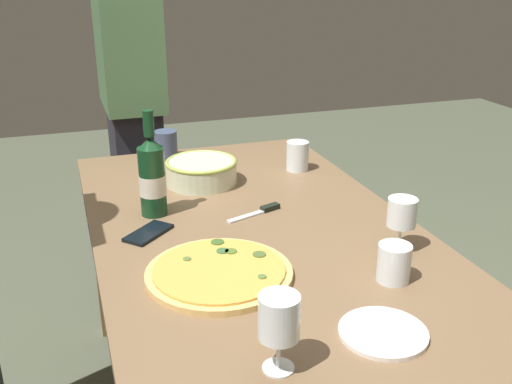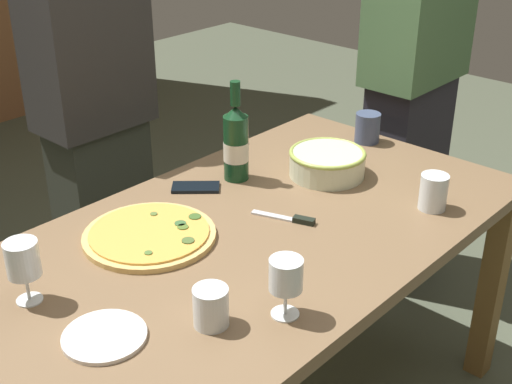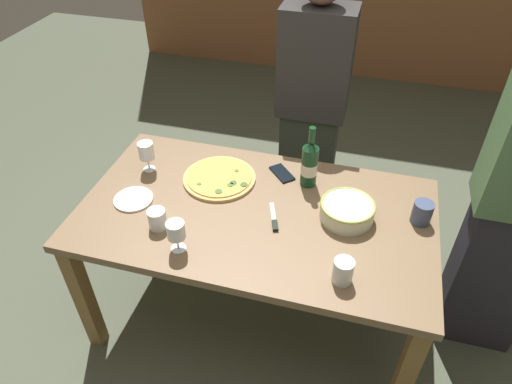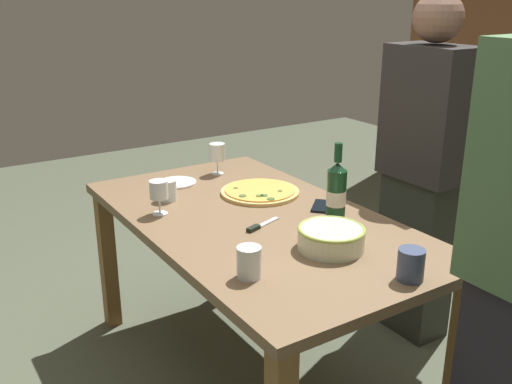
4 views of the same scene
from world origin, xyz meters
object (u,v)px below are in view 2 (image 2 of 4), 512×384
(cup_amber, at_px, (368,128))
(person_guest_left, at_px, (94,118))
(serving_bowl, at_px, (327,162))
(cup_spare, at_px, (211,307))
(wine_bottle, at_px, (236,143))
(pizza_knife, at_px, (291,219))
(wine_glass_near_pizza, at_px, (23,262))
(wine_glass_by_bottle, at_px, (286,276))
(pizza, at_px, (150,235))
(dining_table, at_px, (256,256))
(person_host, at_px, (414,72))
(side_plate, at_px, (104,336))
(cell_phone, at_px, (196,187))
(cup_ceramic, at_px, (433,192))

(cup_amber, xyz_separation_m, person_guest_left, (-0.62, 0.74, 0.02))
(serving_bowl, bearing_deg, cup_spare, -160.61)
(serving_bowl, bearing_deg, wine_bottle, 136.83)
(pizza_knife, bearing_deg, wine_bottle, 72.65)
(wine_glass_near_pizza, xyz_separation_m, wine_glass_by_bottle, (0.36, -0.47, -0.00))
(pizza, distance_m, cup_spare, 0.41)
(cup_spare, bearing_deg, serving_bowl, 19.39)
(dining_table, height_order, serving_bowl, serving_bowl)
(serving_bowl, distance_m, wine_bottle, 0.30)
(person_host, relative_size, person_guest_left, 1.08)
(pizza, height_order, side_plate, pizza)
(pizza, bearing_deg, cup_amber, -2.93)
(cup_amber, distance_m, person_guest_left, 0.96)
(pizza, xyz_separation_m, side_plate, (-0.34, -0.25, -0.01))
(wine_glass_near_pizza, bearing_deg, pizza, 2.05)
(pizza, relative_size, person_guest_left, 0.22)
(wine_glass_near_pizza, height_order, pizza_knife, wine_glass_near_pizza)
(wine_glass_near_pizza, bearing_deg, dining_table, -14.70)
(pizza, distance_m, wine_glass_by_bottle, 0.49)
(cup_amber, xyz_separation_m, person_host, (0.41, 0.07, 0.09))
(wine_glass_near_pizza, bearing_deg, cup_amber, -1.54)
(side_plate, bearing_deg, cup_spare, -35.29)
(wine_bottle, height_order, pizza_knife, wine_bottle)
(cup_amber, height_order, person_guest_left, person_guest_left)
(cell_phone, relative_size, person_guest_left, 0.09)
(dining_table, bearing_deg, cup_spare, -150.65)
(cup_amber, bearing_deg, side_plate, -170.97)
(wine_glass_near_pizza, bearing_deg, side_plate, -82.11)
(wine_glass_by_bottle, bearing_deg, side_plate, 144.42)
(cup_amber, relative_size, person_host, 0.06)
(pizza, xyz_separation_m, cup_ceramic, (0.66, -0.47, 0.04))
(wine_glass_near_pizza, bearing_deg, cup_spare, -59.29)
(pizza, relative_size, person_host, 0.20)
(wine_bottle, relative_size, person_host, 0.18)
(wine_glass_near_pizza, xyz_separation_m, cup_amber, (1.32, -0.04, -0.05))
(cup_ceramic, xyz_separation_m, pizza_knife, (-0.33, 0.25, -0.05))
(side_plate, bearing_deg, cup_amber, 9.03)
(serving_bowl, distance_m, pizza_knife, 0.32)
(cup_amber, height_order, cup_spare, cup_amber)
(serving_bowl, xyz_separation_m, pizza_knife, (-0.30, -0.11, -0.04))
(cup_spare, height_order, cell_phone, cup_spare)
(side_plate, height_order, cell_phone, same)
(cup_spare, xyz_separation_m, cell_phone, (0.43, 0.51, -0.04))
(cup_spare, height_order, pizza_knife, cup_spare)
(wine_glass_near_pizza, bearing_deg, serving_bowl, -5.57)
(dining_table, height_order, cell_phone, cell_phone)
(dining_table, xyz_separation_m, cup_amber, (0.72, 0.12, 0.15))
(cell_phone, xyz_separation_m, person_host, (1.07, -0.11, 0.14))
(cup_spare, relative_size, person_guest_left, 0.06)
(serving_bowl, distance_m, person_host, 0.74)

